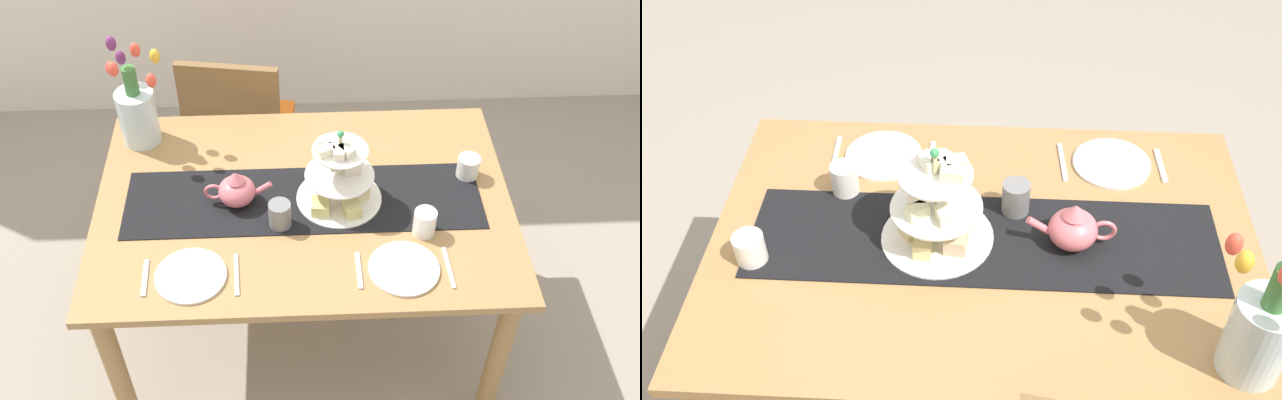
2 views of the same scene
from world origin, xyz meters
TOP-DOWN VIEW (x-y plane):
  - ground_plane at (0.00, 0.00)m, footprint 8.00×8.00m
  - dining_table at (0.00, 0.00)m, footprint 1.46×1.00m
  - table_runner at (0.00, -0.00)m, footprint 1.25×0.33m
  - tiered_cake_stand at (0.12, -0.00)m, footprint 0.30×0.30m
  - teapot at (-0.23, 0.00)m, footprint 0.24×0.13m
  - tulip_vase at (-0.61, 0.36)m, footprint 0.19×0.21m
  - cream_jug at (0.60, 0.10)m, footprint 0.08×0.08m
  - dinner_plate_left at (-0.37, -0.33)m, footprint 0.23×0.23m
  - fork_left at (-0.51, -0.33)m, footprint 0.02×0.15m
  - knife_left at (-0.22, -0.33)m, footprint 0.03×0.17m
  - dinner_plate_right at (0.31, -0.33)m, footprint 0.23×0.23m
  - fork_right at (0.17, -0.33)m, footprint 0.02×0.15m
  - knife_right at (0.46, -0.33)m, footprint 0.02×0.17m
  - mug_grey at (-0.08, -0.12)m, footprint 0.08×0.08m
  - mug_white_text at (0.40, -0.17)m, footprint 0.08×0.08m

SIDE VIEW (x-z plane):
  - ground_plane at x=0.00m, z-range 0.00..0.00m
  - dining_table at x=0.00m, z-range 0.27..1.02m
  - table_runner at x=0.00m, z-range 0.75..0.76m
  - fork_left at x=-0.51m, z-range 0.75..0.76m
  - knife_left at x=-0.22m, z-range 0.75..0.76m
  - fork_right at x=0.17m, z-range 0.75..0.76m
  - knife_right at x=0.46m, z-range 0.75..0.76m
  - dinner_plate_left at x=-0.37m, z-range 0.75..0.76m
  - dinner_plate_right at x=0.31m, z-range 0.75..0.76m
  - cream_jug at x=0.60m, z-range 0.75..0.84m
  - mug_white_text at x=0.40m, z-range 0.75..0.85m
  - mug_grey at x=-0.08m, z-range 0.76..0.85m
  - teapot at x=-0.23m, z-range 0.74..0.88m
  - tiered_cake_stand at x=0.12m, z-range 0.69..1.00m
  - tulip_vase at x=-0.61m, z-range 0.67..1.12m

